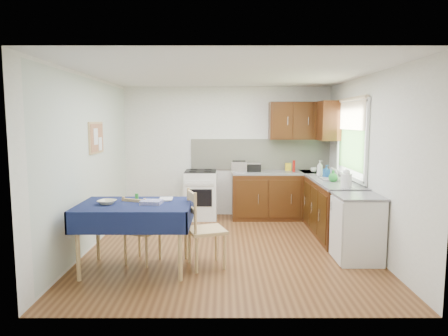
{
  "coord_description": "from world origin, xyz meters",
  "views": [
    {
      "loc": [
        -0.06,
        -5.67,
        1.85
      ],
      "look_at": [
        -0.06,
        0.22,
        1.15
      ],
      "focal_mm": 32.0,
      "sensor_mm": 36.0,
      "label": 1
    }
  ],
  "objects_px": {
    "dish_rack": "(334,178)",
    "kettle": "(346,179)",
    "sandwich_press": "(253,167)",
    "chair_near": "(203,226)",
    "toaster": "(239,167)",
    "chair_far": "(140,228)",
    "dining_table": "(135,212)"
  },
  "relations": [
    {
      "from": "toaster",
      "to": "dish_rack",
      "type": "bearing_deg",
      "value": -23.48
    },
    {
      "from": "dish_rack",
      "to": "kettle",
      "type": "height_order",
      "value": "kettle"
    },
    {
      "from": "dining_table",
      "to": "toaster",
      "type": "xyz_separation_m",
      "value": [
        1.38,
        2.55,
        0.27
      ]
    },
    {
      "from": "chair_near",
      "to": "sandwich_press",
      "type": "relative_size",
      "value": 3.35
    },
    {
      "from": "sandwich_press",
      "to": "dish_rack",
      "type": "xyz_separation_m",
      "value": [
        1.25,
        -1.09,
        -0.06
      ]
    },
    {
      "from": "sandwich_press",
      "to": "kettle",
      "type": "height_order",
      "value": "kettle"
    },
    {
      "from": "chair_far",
      "to": "toaster",
      "type": "height_order",
      "value": "toaster"
    },
    {
      "from": "chair_far",
      "to": "kettle",
      "type": "distance_m",
      "value": 2.95
    },
    {
      "from": "dining_table",
      "to": "sandwich_press",
      "type": "xyz_separation_m",
      "value": [
        1.64,
        2.67,
        0.25
      ]
    },
    {
      "from": "chair_far",
      "to": "chair_near",
      "type": "distance_m",
      "value": 0.83
    },
    {
      "from": "chair_near",
      "to": "kettle",
      "type": "bearing_deg",
      "value": -88.05
    },
    {
      "from": "sandwich_press",
      "to": "kettle",
      "type": "xyz_separation_m",
      "value": [
        1.21,
        -1.86,
        0.03
      ]
    },
    {
      "from": "chair_far",
      "to": "toaster",
      "type": "relative_size",
      "value": 3.14
    },
    {
      "from": "chair_far",
      "to": "chair_near",
      "type": "xyz_separation_m",
      "value": [
        0.82,
        -0.14,
        0.06
      ]
    },
    {
      "from": "toaster",
      "to": "sandwich_press",
      "type": "relative_size",
      "value": 0.96
    },
    {
      "from": "sandwich_press",
      "to": "chair_near",
      "type": "bearing_deg",
      "value": -123.22
    },
    {
      "from": "sandwich_press",
      "to": "dish_rack",
      "type": "bearing_deg",
      "value": -56.88
    },
    {
      "from": "sandwich_press",
      "to": "dining_table",
      "type": "bearing_deg",
      "value": -137.34
    },
    {
      "from": "dining_table",
      "to": "toaster",
      "type": "relative_size",
      "value": 4.85
    },
    {
      "from": "chair_far",
      "to": "sandwich_press",
      "type": "height_order",
      "value": "sandwich_press"
    },
    {
      "from": "chair_far",
      "to": "dish_rack",
      "type": "bearing_deg",
      "value": -132.31
    },
    {
      "from": "dining_table",
      "to": "chair_far",
      "type": "relative_size",
      "value": 1.55
    },
    {
      "from": "toaster",
      "to": "dining_table",
      "type": "bearing_deg",
      "value": -109.21
    },
    {
      "from": "chair_far",
      "to": "chair_near",
      "type": "height_order",
      "value": "chair_near"
    },
    {
      "from": "toaster",
      "to": "dish_rack",
      "type": "xyz_separation_m",
      "value": [
        1.51,
        -0.96,
        -0.08
      ]
    },
    {
      "from": "sandwich_press",
      "to": "kettle",
      "type": "relative_size",
      "value": 1.12
    },
    {
      "from": "dish_rack",
      "to": "kettle",
      "type": "distance_m",
      "value": 0.78
    },
    {
      "from": "kettle",
      "to": "dish_rack",
      "type": "bearing_deg",
      "value": 87.0
    },
    {
      "from": "chair_far",
      "to": "sandwich_press",
      "type": "xyz_separation_m",
      "value": [
        1.63,
        2.45,
        0.51
      ]
    },
    {
      "from": "kettle",
      "to": "chair_near",
      "type": "bearing_deg",
      "value": -159.96
    },
    {
      "from": "sandwich_press",
      "to": "kettle",
      "type": "distance_m",
      "value": 2.21
    },
    {
      "from": "chair_far",
      "to": "dish_rack",
      "type": "distance_m",
      "value": 3.22
    }
  ]
}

